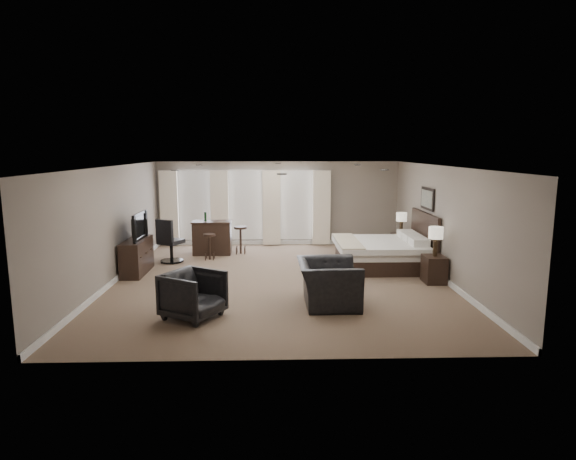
{
  "coord_description": "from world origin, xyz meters",
  "views": [
    {
      "loc": [
        -0.13,
        -10.72,
        2.97
      ],
      "look_at": [
        0.2,
        0.4,
        1.1
      ],
      "focal_mm": 30.0,
      "sensor_mm": 36.0,
      "label": 1
    }
  ],
  "objects_px": {
    "dresser": "(137,256)",
    "armchair_near": "(328,276)",
    "lamp_far": "(401,223)",
    "nightstand_near": "(434,269)",
    "bed": "(381,240)",
    "bar_counter": "(212,238)",
    "desk_chair": "(171,240)",
    "armchair_far": "(193,293)",
    "lamp_near": "(435,242)",
    "tv": "(136,237)",
    "bar_stool_right": "(241,240)",
    "nightstand_far": "(400,244)",
    "bar_stool_left": "(210,247)"
  },
  "relations": [
    {
      "from": "armchair_far",
      "to": "bar_stool_left",
      "type": "xyz_separation_m",
      "value": [
        -0.31,
        4.61,
        -0.11
      ]
    },
    {
      "from": "dresser",
      "to": "armchair_near",
      "type": "bearing_deg",
      "value": -30.29
    },
    {
      "from": "nightstand_near",
      "to": "armchair_near",
      "type": "xyz_separation_m",
      "value": [
        -2.56,
        -1.49,
        0.27
      ]
    },
    {
      "from": "dresser",
      "to": "bar_stool_right",
      "type": "xyz_separation_m",
      "value": [
        2.36,
        2.14,
        -0.02
      ]
    },
    {
      "from": "nightstand_far",
      "to": "lamp_far",
      "type": "relative_size",
      "value": 0.98
    },
    {
      "from": "nightstand_near",
      "to": "bar_counter",
      "type": "distance_m",
      "value": 6.21
    },
    {
      "from": "lamp_near",
      "to": "desk_chair",
      "type": "bearing_deg",
      "value": 161.02
    },
    {
      "from": "bar_stool_right",
      "to": "desk_chair",
      "type": "bearing_deg",
      "value": -150.23
    },
    {
      "from": "dresser",
      "to": "armchair_near",
      "type": "distance_m",
      "value": 5.05
    },
    {
      "from": "lamp_far",
      "to": "dresser",
      "type": "xyz_separation_m",
      "value": [
        -6.92,
        -1.85,
        -0.49
      ]
    },
    {
      "from": "lamp_far",
      "to": "bar_stool_left",
      "type": "bearing_deg",
      "value": -175.27
    },
    {
      "from": "armchair_far",
      "to": "armchair_near",
      "type": "bearing_deg",
      "value": -44.54
    },
    {
      "from": "nightstand_far",
      "to": "lamp_near",
      "type": "distance_m",
      "value": 2.97
    },
    {
      "from": "nightstand_near",
      "to": "bar_stool_right",
      "type": "distance_m",
      "value": 5.56
    },
    {
      "from": "bed",
      "to": "desk_chair",
      "type": "relative_size",
      "value": 1.87
    },
    {
      "from": "bar_counter",
      "to": "desk_chair",
      "type": "distance_m",
      "value": 1.36
    },
    {
      "from": "tv",
      "to": "desk_chair",
      "type": "distance_m",
      "value": 1.31
    },
    {
      "from": "bed",
      "to": "desk_chair",
      "type": "distance_m",
      "value": 5.49
    },
    {
      "from": "bar_stool_left",
      "to": "lamp_far",
      "type": "bearing_deg",
      "value": 4.73
    },
    {
      "from": "armchair_near",
      "to": "bed",
      "type": "bearing_deg",
      "value": -30.42
    },
    {
      "from": "armchair_far",
      "to": "desk_chair",
      "type": "relative_size",
      "value": 0.79
    },
    {
      "from": "bar_stool_left",
      "to": "bar_stool_right",
      "type": "xyz_separation_m",
      "value": [
        0.79,
        0.73,
        0.04
      ]
    },
    {
      "from": "armchair_near",
      "to": "desk_chair",
      "type": "height_order",
      "value": "desk_chair"
    },
    {
      "from": "bar_stool_right",
      "to": "lamp_near",
      "type": "bearing_deg",
      "value": -34.97
    },
    {
      "from": "tv",
      "to": "desk_chair",
      "type": "height_order",
      "value": "desk_chair"
    },
    {
      "from": "nightstand_far",
      "to": "bar_stool_right",
      "type": "bearing_deg",
      "value": 176.37
    },
    {
      "from": "armchair_near",
      "to": "lamp_far",
      "type": "bearing_deg",
      "value": -31.08
    },
    {
      "from": "dresser",
      "to": "nightstand_near",
      "type": "bearing_deg",
      "value": -8.64
    },
    {
      "from": "bar_counter",
      "to": "desk_chair",
      "type": "relative_size",
      "value": 0.94
    },
    {
      "from": "desk_chair",
      "to": "bed",
      "type": "bearing_deg",
      "value": -160.23
    },
    {
      "from": "bed",
      "to": "nightstand_far",
      "type": "height_order",
      "value": "bed"
    },
    {
      "from": "bed",
      "to": "lamp_near",
      "type": "xyz_separation_m",
      "value": [
        0.89,
        -1.45,
        0.24
      ]
    },
    {
      "from": "nightstand_far",
      "to": "lamp_far",
      "type": "height_order",
      "value": "lamp_far"
    },
    {
      "from": "nightstand_near",
      "to": "desk_chair",
      "type": "bearing_deg",
      "value": 161.02
    },
    {
      "from": "lamp_near",
      "to": "nightstand_far",
      "type": "bearing_deg",
      "value": 90.0
    },
    {
      "from": "armchair_far",
      "to": "bar_counter",
      "type": "height_order",
      "value": "bar_counter"
    },
    {
      "from": "nightstand_far",
      "to": "bar_counter",
      "type": "xyz_separation_m",
      "value": [
        -5.36,
        0.23,
        0.18
      ]
    },
    {
      "from": "dresser",
      "to": "armchair_far",
      "type": "height_order",
      "value": "armchair_far"
    },
    {
      "from": "bar_stool_left",
      "to": "tv",
      "type": "bearing_deg",
      "value": -138.1
    },
    {
      "from": "armchair_far",
      "to": "desk_chair",
      "type": "distance_m",
      "value": 4.52
    },
    {
      "from": "armchair_far",
      "to": "bar_counter",
      "type": "distance_m",
      "value": 5.29
    },
    {
      "from": "armchair_near",
      "to": "armchair_far",
      "type": "relative_size",
      "value": 1.42
    },
    {
      "from": "lamp_near",
      "to": "tv",
      "type": "xyz_separation_m",
      "value": [
        -6.92,
        1.05,
        -0.04
      ]
    },
    {
      "from": "dresser",
      "to": "desk_chair",
      "type": "relative_size",
      "value": 1.21
    },
    {
      "from": "tv",
      "to": "armchair_near",
      "type": "bearing_deg",
      "value": -120.29
    },
    {
      "from": "lamp_far",
      "to": "desk_chair",
      "type": "height_order",
      "value": "lamp_far"
    },
    {
      "from": "bed",
      "to": "lamp_far",
      "type": "xyz_separation_m",
      "value": [
        0.89,
        1.45,
        0.2
      ]
    },
    {
      "from": "lamp_near",
      "to": "lamp_far",
      "type": "distance_m",
      "value": 2.9
    },
    {
      "from": "lamp_near",
      "to": "armchair_far",
      "type": "relative_size",
      "value": 0.72
    },
    {
      "from": "nightstand_near",
      "to": "bed",
      "type": "bearing_deg",
      "value": 121.54
    }
  ]
}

